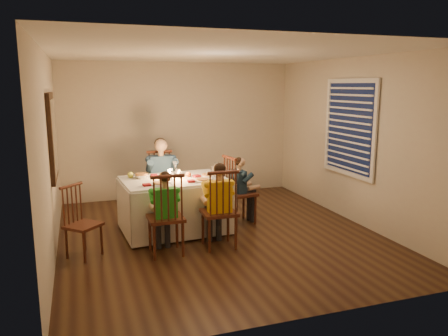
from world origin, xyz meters
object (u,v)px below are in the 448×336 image
object	(u,v)px
child_teal	(240,223)
serving_bowl	(141,176)
chair_end	(240,223)
child_yellow	(219,247)
dining_table	(175,194)
child_green	(167,254)
chair_extra	(85,256)
chair_near_right	(219,247)
chair_adult	(163,216)
chair_near_left	(167,254)
adult	(163,216)

from	to	relation	value
child_teal	serving_bowl	bearing A→B (deg)	74.56
chair_end	child_teal	size ratio (longest dim) A/B	1.03
chair_end	child_yellow	size ratio (longest dim) A/B	0.94
dining_table	child_green	xyz separation A→B (m)	(-0.31, -0.86, -0.57)
dining_table	chair_extra	bearing A→B (deg)	-158.90
chair_end	chair_extra	bearing A→B (deg)	96.19
child_teal	dining_table	bearing A→B (deg)	83.28
chair_near_right	child_teal	size ratio (longest dim) A/B	1.03
chair_end	chair_adult	bearing A→B (deg)	46.68
dining_table	chair_adult	world-z (taller)	dining_table
chair_end	child_green	distance (m)	1.65
child_teal	chair_adult	bearing A→B (deg)	46.68
dining_table	serving_bowl	xyz separation A→B (m)	(-0.45, 0.21, 0.26)
chair_near_right	chair_near_left	bearing A→B (deg)	2.82
child_green	chair_adult	bearing A→B (deg)	-99.36
chair_near_right	chair_extra	size ratio (longest dim) A/B	1.17
child_yellow	chair_near_left	bearing A→B (deg)	2.82
dining_table	child_teal	xyz separation A→B (m)	(1.06, 0.05, -0.57)
chair_extra	child_yellow	distance (m)	1.76
chair_end	child_green	size ratio (longest dim) A/B	0.99
chair_near_left	child_yellow	xyz separation A→B (m)	(0.73, 0.01, 0.00)
child_green	child_yellow	size ratio (longest dim) A/B	0.95
chair_adult	serving_bowl	world-z (taller)	serving_bowl
child_yellow	serving_bowl	size ratio (longest dim) A/B	5.12
adult	serving_bowl	distance (m)	1.10
child_teal	chair_extra	bearing A→B (deg)	96.19
chair_near_left	serving_bowl	world-z (taller)	serving_bowl
chair_adult	adult	world-z (taller)	adult
chair_near_left	child_teal	world-z (taller)	chair_near_left
serving_bowl	chair_end	bearing A→B (deg)	-5.95
chair_near_left	chair_end	distance (m)	1.65
child_green	child_yellow	distance (m)	0.73
chair_end	chair_near_left	bearing A→B (deg)	114.15
chair_near_left	child_teal	xyz separation A→B (m)	(1.37, 0.91, 0.00)
chair_adult	chair_extra	bearing A→B (deg)	-130.46
chair_extra	serving_bowl	bearing A→B (deg)	-1.48
dining_table	chair_near_right	xyz separation A→B (m)	(0.42, -0.85, -0.57)
chair_adult	serving_bowl	distance (m)	1.10
chair_near_right	child_green	bearing A→B (deg)	2.82
child_yellow	chair_adult	bearing A→B (deg)	-72.57
chair_extra	dining_table	bearing A→B (deg)	-20.08
serving_bowl	child_yellow	bearing A→B (deg)	-50.44
child_teal	adult	bearing A→B (deg)	46.68
chair_near_left	chair_extra	world-z (taller)	chair_near_left
chair_adult	chair_near_left	distance (m)	1.68
chair_near_left	child_green	distance (m)	0.00
dining_table	child_teal	world-z (taller)	dining_table
dining_table	serving_bowl	size ratio (longest dim) A/B	7.08
child_yellow	child_teal	size ratio (longest dim) A/B	1.09
adult	child_teal	bearing A→B (deg)	-32.18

